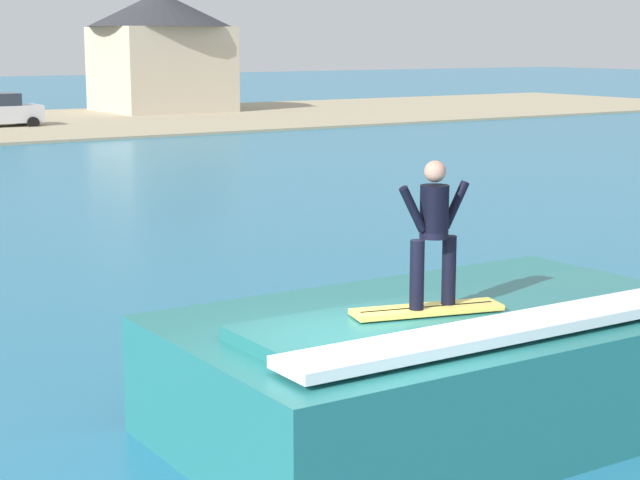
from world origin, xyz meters
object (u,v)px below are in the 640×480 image
(surfer, at_px, (434,226))
(house_gabled_white, at_px, (161,47))
(surfboard, at_px, (427,309))
(car_far_shore, at_px, (2,111))
(wave_crest, at_px, (445,367))

(surfer, height_order, house_gabled_white, house_gabled_white)
(surfer, bearing_deg, house_gabled_white, 68.44)
(surfboard, xyz_separation_m, house_gabled_white, (21.53, 54.32, 2.54))
(house_gabled_white, bearing_deg, car_far_shore, -150.06)
(wave_crest, relative_size, surfer, 3.99)
(surfboard, relative_size, car_far_shore, 0.46)
(surfer, relative_size, house_gabled_white, 0.18)
(wave_crest, relative_size, surfboard, 3.69)
(wave_crest, bearing_deg, car_far_shore, 79.64)
(wave_crest, height_order, surfer, surfer)
(surfer, xyz_separation_m, house_gabled_white, (21.47, 54.35, 1.60))
(wave_crest, xyz_separation_m, car_far_shore, (8.56, 46.82, 0.20))
(surfer, distance_m, car_far_shore, 48.12)
(surfboard, xyz_separation_m, car_far_shore, (9.15, 47.20, -0.67))
(surfboard, height_order, surfer, surfer)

